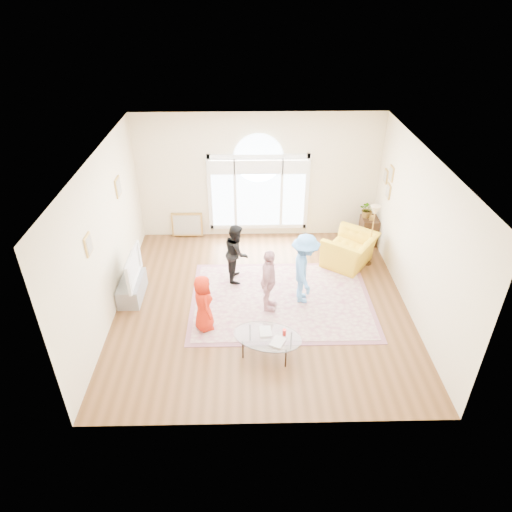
{
  "coord_description": "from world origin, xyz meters",
  "views": [
    {
      "loc": [
        -0.29,
        -7.59,
        5.92
      ],
      "look_at": [
        -0.12,
        0.3,
        0.99
      ],
      "focal_mm": 32.0,
      "sensor_mm": 36.0,
      "label": 1
    }
  ],
  "objects_px": {
    "area_rug": "(281,300)",
    "television": "(129,267)",
    "tv_console": "(132,288)",
    "coffee_table": "(268,337)",
    "armchair": "(350,250)"
  },
  "relations": [
    {
      "from": "tv_console",
      "to": "coffee_table",
      "type": "xyz_separation_m",
      "value": [
        2.8,
        -1.79,
        0.19
      ]
    },
    {
      "from": "coffee_table",
      "to": "armchair",
      "type": "relative_size",
      "value": 1.22
    },
    {
      "from": "tv_console",
      "to": "armchair",
      "type": "distance_m",
      "value": 5.0
    },
    {
      "from": "area_rug",
      "to": "tv_console",
      "type": "relative_size",
      "value": 3.6
    },
    {
      "from": "television",
      "to": "coffee_table",
      "type": "bearing_deg",
      "value": -32.61
    },
    {
      "from": "area_rug",
      "to": "coffee_table",
      "type": "distance_m",
      "value": 1.67
    },
    {
      "from": "area_rug",
      "to": "television",
      "type": "xyz_separation_m",
      "value": [
        -3.16,
        0.2,
        0.73
      ]
    },
    {
      "from": "armchair",
      "to": "tv_console",
      "type": "bearing_deg",
      "value": -40.04
    },
    {
      "from": "coffee_table",
      "to": "area_rug",
      "type": "bearing_deg",
      "value": 94.18
    },
    {
      "from": "area_rug",
      "to": "television",
      "type": "relative_size",
      "value": 3.2
    },
    {
      "from": "area_rug",
      "to": "television",
      "type": "distance_m",
      "value": 3.25
    },
    {
      "from": "tv_console",
      "to": "coffee_table",
      "type": "height_order",
      "value": "coffee_table"
    },
    {
      "from": "tv_console",
      "to": "television",
      "type": "height_order",
      "value": "television"
    },
    {
      "from": "tv_console",
      "to": "television",
      "type": "bearing_deg",
      "value": 0.0
    },
    {
      "from": "tv_console",
      "to": "television",
      "type": "xyz_separation_m",
      "value": [
        0.01,
        0.0,
        0.53
      ]
    }
  ]
}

